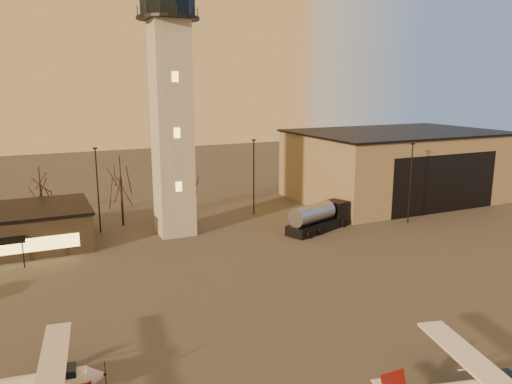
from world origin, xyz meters
TOP-DOWN VIEW (x-y plane):
  - ground at (0.00, 0.00)m, footprint 220.00×220.00m
  - control_tower at (0.00, 30.00)m, footprint 6.80×6.80m
  - hangar at (36.00, 33.98)m, footprint 30.60×20.60m
  - light_poles at (0.50, 31.00)m, footprint 58.50×12.25m
  - tree_row at (-13.70, 39.16)m, footprint 37.20×9.20m
  - fuel_truck at (15.96, 23.99)m, footprint 9.55×5.54m

SIDE VIEW (x-z plane):
  - ground at x=0.00m, z-range 0.00..0.00m
  - fuel_truck at x=15.96m, z-range -0.36..3.06m
  - hangar at x=36.00m, z-range 0.00..10.30m
  - light_poles at x=0.50m, z-range 0.34..10.48m
  - tree_row at x=-13.70m, z-range 1.54..10.34m
  - control_tower at x=0.00m, z-range 0.03..32.63m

